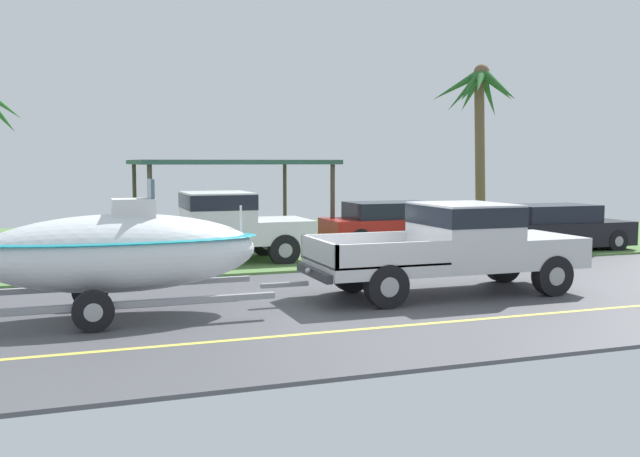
{
  "coord_description": "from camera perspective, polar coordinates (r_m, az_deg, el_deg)",
  "views": [
    {
      "loc": [
        -5.04,
        -11.88,
        2.62
      ],
      "look_at": [
        -0.51,
        1.02,
        1.33
      ],
      "focal_mm": 39.72,
      "sensor_mm": 36.0,
      "label": 1
    }
  ],
  "objects": [
    {
      "name": "boat_on_trailer",
      "position": [
        12.41,
        -15.89,
        -1.85
      ],
      "size": [
        5.96,
        2.16,
        2.34
      ],
      "color": "gray",
      "rests_on": "ground"
    },
    {
      "name": "parked_sedan_far",
      "position": [
        22.28,
        5.95,
        0.33
      ],
      "size": [
        4.52,
        1.87,
        1.38
      ],
      "color": "#B21E19",
      "rests_on": "ground"
    },
    {
      "name": "parked_sedan_near",
      "position": [
        21.9,
        18.41,
        -0.01
      ],
      "size": [
        4.4,
        1.81,
        1.38
      ],
      "color": "black",
      "rests_on": "ground"
    },
    {
      "name": "pickup_truck_towing",
      "position": [
        14.41,
        11.36,
        -1.15
      ],
      "size": [
        5.68,
        1.99,
        1.8
      ],
      "color": "silver",
      "rests_on": "ground"
    },
    {
      "name": "ground",
      "position": [
        21.05,
        -5.36,
        -1.83
      ],
      "size": [
        36.0,
        22.0,
        0.11
      ],
      "color": "#4C4C51"
    },
    {
      "name": "carport_awning",
      "position": [
        23.54,
        -7.52,
        5.2
      ],
      "size": [
        6.01,
        5.68,
        2.69
      ],
      "color": "#4C4238",
      "rests_on": "ground"
    },
    {
      "name": "parked_pickup_background",
      "position": [
        18.36,
        -8.38,
        0.36
      ],
      "size": [
        5.78,
        2.03,
        1.85
      ],
      "color": "silver",
      "rests_on": "ground"
    },
    {
      "name": "palm_tree_near_right",
      "position": [
        27.49,
        12.82,
        9.87
      ],
      "size": [
        2.92,
        3.27,
        6.26
      ],
      "color": "brown",
      "rests_on": "ground"
    }
  ]
}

